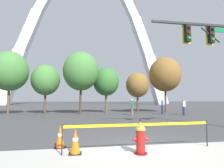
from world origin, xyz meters
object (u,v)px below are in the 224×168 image
object	(u,v)px
traffic_signal_gantry	(216,53)
pedestrian_standing_center	(184,107)
pedestrian_walking_right	(162,106)
fire_hydrant	(140,137)
traffic_cone_by_hydrant	(75,141)
traffic_cone_mid_sidewalk	(60,137)
pedestrian_walking_left	(132,107)
monument_arch	(88,38)

from	to	relation	value
traffic_signal_gantry	pedestrian_standing_center	xyz separation A→B (m)	(2.67, 7.96, -3.25)
traffic_signal_gantry	pedestrian_walking_right	xyz separation A→B (m)	(1.28, 9.74, -3.25)
fire_hydrant	traffic_signal_gantry	distance (m)	7.54
traffic_cone_by_hydrant	pedestrian_walking_right	bearing A→B (deg)	56.45
fire_hydrant	pedestrian_standing_center	world-z (taller)	pedestrian_standing_center
pedestrian_standing_center	traffic_signal_gantry	bearing A→B (deg)	-108.55
fire_hydrant	traffic_cone_mid_sidewalk	bearing A→B (deg)	154.83
traffic_cone_mid_sidewalk	pedestrian_standing_center	size ratio (longest dim) A/B	0.46
fire_hydrant	pedestrian_walking_left	xyz separation A→B (m)	(3.23, 12.37, 0.35)
traffic_cone_mid_sidewalk	pedestrian_standing_center	world-z (taller)	pedestrian_standing_center
fire_hydrant	pedestrian_standing_center	bearing A→B (deg)	54.71
traffic_signal_gantry	pedestrian_walking_left	size ratio (longest dim) A/B	3.77
fire_hydrant	pedestrian_standing_center	size ratio (longest dim) A/B	0.62
traffic_signal_gantry	traffic_cone_by_hydrant	bearing A→B (deg)	-155.75
fire_hydrant	pedestrian_walking_right	size ratio (longest dim) A/B	0.62
pedestrian_walking_left	monument_arch	bearing A→B (deg)	94.66
fire_hydrant	pedestrian_standing_center	distance (m)	14.21
traffic_cone_by_hydrant	traffic_cone_mid_sidewalk	distance (m)	0.93
traffic_cone_by_hydrant	pedestrian_walking_left	size ratio (longest dim) A/B	0.46
traffic_signal_gantry	monument_arch	size ratio (longest dim) A/B	0.12
fire_hydrant	monument_arch	xyz separation A→B (m)	(0.28, 48.56, 19.03)
traffic_signal_gantry	monument_arch	world-z (taller)	monument_arch
traffic_cone_by_hydrant	pedestrian_standing_center	bearing A→B (deg)	48.31
monument_arch	pedestrian_standing_center	bearing A→B (deg)	-77.90
traffic_cone_by_hydrant	pedestrian_standing_center	xyz separation A→B (m)	(10.05, 11.28, 0.46)
traffic_cone_mid_sidewalk	traffic_signal_gantry	xyz separation A→B (m)	(7.87, 2.54, 3.71)
fire_hydrant	traffic_cone_by_hydrant	xyz separation A→B (m)	(-1.84, 0.31, -0.11)
traffic_signal_gantry	pedestrian_walking_right	size ratio (longest dim) A/B	3.77
traffic_cone_by_hydrant	pedestrian_walking_left	bearing A→B (deg)	67.17
pedestrian_walking_right	fire_hydrant	bearing A→B (deg)	-117.01
traffic_cone_by_hydrant	pedestrian_standing_center	size ratio (longest dim) A/B	0.46
fire_hydrant	monument_arch	world-z (taller)	monument_arch
pedestrian_walking_right	pedestrian_walking_left	bearing A→B (deg)	-164.33
traffic_cone_by_hydrant	pedestrian_walking_right	size ratio (longest dim) A/B	0.46
traffic_cone_by_hydrant	pedestrian_walking_left	distance (m)	13.09
pedestrian_walking_left	pedestrian_walking_right	world-z (taller)	same
traffic_cone_mid_sidewalk	pedestrian_walking_right	distance (m)	15.32
traffic_cone_mid_sidewalk	monument_arch	xyz separation A→B (m)	(2.62, 47.46, 19.14)
traffic_cone_mid_sidewalk	monument_arch	bearing A→B (deg)	86.84
traffic_signal_gantry	pedestrian_walking_left	xyz separation A→B (m)	(-2.30, 8.73, -3.25)
pedestrian_standing_center	traffic_cone_by_hydrant	bearing A→B (deg)	-131.69
pedestrian_walking_right	traffic_cone_mid_sidewalk	bearing A→B (deg)	-126.72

